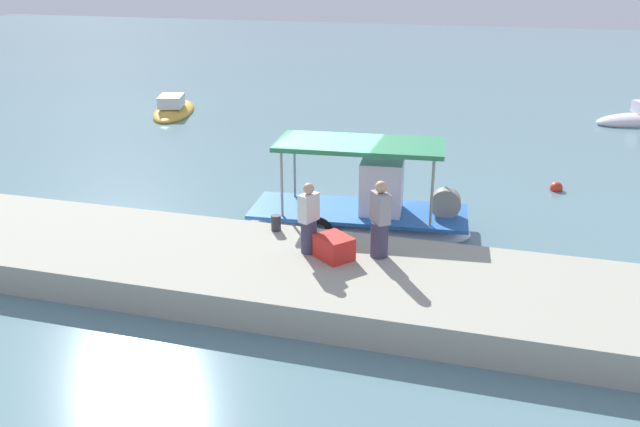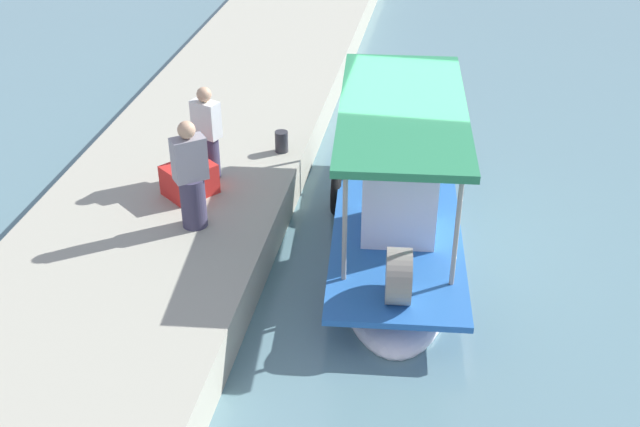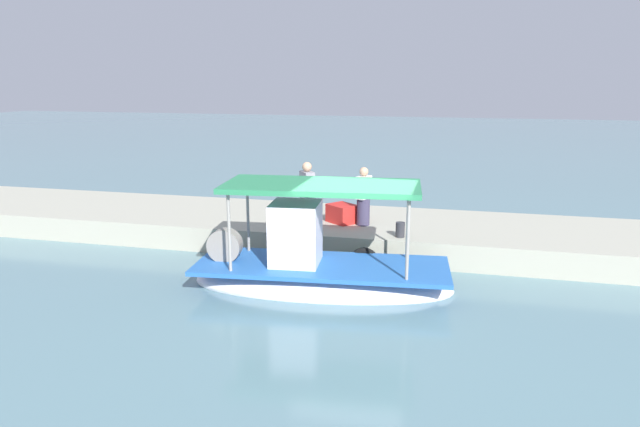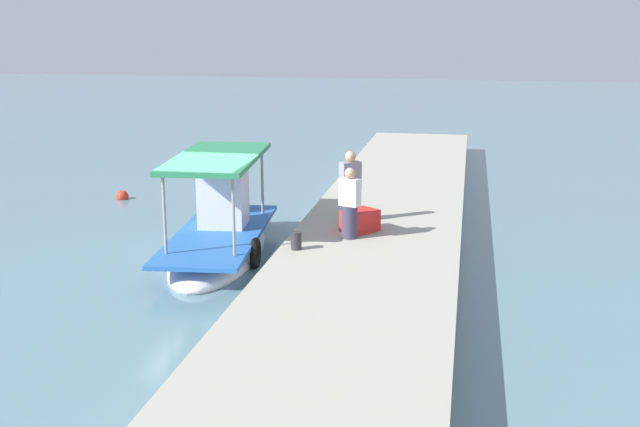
{
  "view_description": "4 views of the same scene",
  "coord_description": "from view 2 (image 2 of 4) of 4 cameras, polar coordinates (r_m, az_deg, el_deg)",
  "views": [
    {
      "loc": [
        4.5,
        -16.88,
        7.01
      ],
      "look_at": [
        0.12,
        -1.63,
        0.91
      ],
      "focal_mm": 37.45,
      "sensor_mm": 36.0,
      "label": 1
    },
    {
      "loc": [
        12.08,
        0.45,
        7.37
      ],
      "look_at": [
        1.45,
        -1.44,
        0.79
      ],
      "focal_mm": 44.62,
      "sensor_mm": 36.0,
      "label": 2
    },
    {
      "loc": [
        -2.16,
        12.03,
        4.81
      ],
      "look_at": [
        1.42,
        -2.54,
        1.22
      ],
      "focal_mm": 32.16,
      "sensor_mm": 36.0,
      "label": 3
    },
    {
      "loc": [
        -17.28,
        -6.2,
        5.69
      ],
      "look_at": [
        1.2,
        -2.72,
        1.06
      ],
      "focal_mm": 44.69,
      "sensor_mm": 36.0,
      "label": 4
    }
  ],
  "objects": [
    {
      "name": "main_fishing_boat",
      "position": [
        13.15,
        5.47,
        -0.63
      ],
      "size": [
        6.26,
        2.6,
        2.83
      ],
      "color": "white",
      "rests_on": "ground_plane"
    },
    {
      "name": "cargo_crate",
      "position": [
        13.42,
        -9.35,
        2.42
      ],
      "size": [
        1.01,
        0.98,
        0.52
      ],
      "primitive_type": "cube",
      "rotation": [
        0.0,
        0.0,
        2.47
      ],
      "color": "red",
      "rests_on": "dock_quay"
    },
    {
      "name": "fisherman_by_crate",
      "position": [
        13.68,
        -8.08,
        5.43
      ],
      "size": [
        0.48,
        0.53,
        1.66
      ],
      "color": "#3B3650",
      "rests_on": "dock_quay"
    },
    {
      "name": "fisherman_near_bollard",
      "position": [
        12.26,
        -9.22,
        2.39
      ],
      "size": [
        0.56,
        0.57,
        1.78
      ],
      "color": "#3D3852",
      "rests_on": "dock_quay"
    },
    {
      "name": "mooring_bollard",
      "position": [
        14.67,
        -2.78,
        5.17
      ],
      "size": [
        0.24,
        0.24,
        0.4
      ],
      "primitive_type": "cylinder",
      "color": "#2D2D33",
      "rests_on": "dock_quay"
    },
    {
      "name": "ground_plane",
      "position": [
        14.16,
        6.77,
        -0.27
      ],
      "size": [
        120.0,
        120.0,
        0.0
      ],
      "primitive_type": "plane",
      "color": "slate"
    },
    {
      "name": "dock_quay",
      "position": [
        14.7,
        -9.4,
        2.39
      ],
      "size": [
        36.0,
        3.99,
        0.71
      ],
      "primitive_type": "cube",
      "color": "#A7A593",
      "rests_on": "ground_plane"
    }
  ]
}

